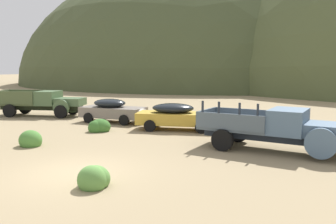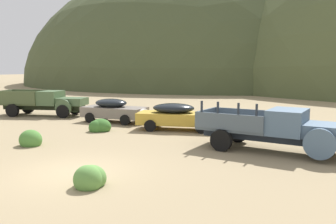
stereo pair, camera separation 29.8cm
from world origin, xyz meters
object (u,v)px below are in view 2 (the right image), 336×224
at_px(car_primer_gray, 116,110).
at_px(truck_chalk_blue, 284,129).
at_px(truck_weathered_green, 49,102).
at_px(car_faded_yellow, 181,116).

distance_m(car_primer_gray, truck_chalk_blue, 11.88).
distance_m(truck_weathered_green, car_primer_gray, 6.38).
relative_size(car_primer_gray, truck_chalk_blue, 0.70).
bearing_deg(car_faded_yellow, truck_chalk_blue, -40.73).
height_order(truck_weathered_green, car_primer_gray, truck_weathered_green).
xyz_separation_m(truck_weathered_green, car_faded_yellow, (11.44, -1.06, -0.20)).
bearing_deg(car_primer_gray, car_faded_yellow, -12.30).
relative_size(truck_weathered_green, car_primer_gray, 1.46).
relative_size(truck_weathered_green, car_faded_yellow, 1.29).
distance_m(car_primer_gray, car_faded_yellow, 5.13).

